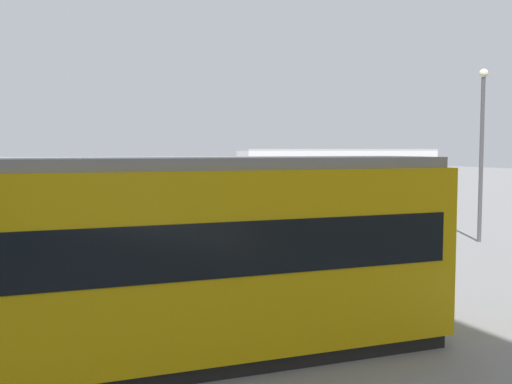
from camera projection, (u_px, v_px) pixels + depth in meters
The scene contains 8 objects.
ground_plane at pixel (255, 231), 27.15m from camera, with size 160.00×160.00×0.00m, color gray.
double_decker_bus at pixel (338, 183), 31.55m from camera, with size 11.13×3.46×3.77m.
tram_yellow at pixel (6, 266), 9.47m from camera, with size 15.66×2.95×3.60m.
pedestrian_near_railing at pixel (145, 223), 22.02m from camera, with size 0.43×0.43×1.72m.
pedestrian_crossing at pixel (339, 234), 19.16m from camera, with size 0.45×0.45×1.74m.
pedestrian_railing at pixel (271, 235), 20.61m from camera, with size 8.33×0.83×1.08m.
info_sign at pixel (131, 211), 19.41m from camera, with size 0.96×0.12×2.54m.
street_lamp at pixel (482, 142), 23.64m from camera, with size 0.36×0.36×6.95m.
Camera 1 is at (9.99, 25.04, 3.74)m, focal length 41.37 mm.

